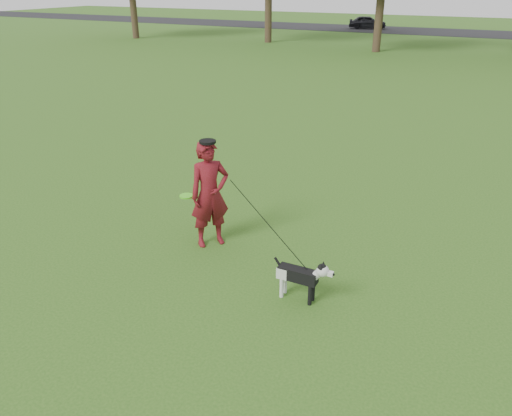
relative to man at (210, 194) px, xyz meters
The scene contains 6 objects.
ground 1.03m from the man, 17.09° to the right, with size 120.00×120.00×0.00m, color #285116.
road 39.87m from the man, 89.33° to the left, with size 120.00×7.00×0.02m, color black.
man is the anchor object (origin of this frame).
dog 2.22m from the man, 23.47° to the right, with size 0.89×0.18×0.67m.
car_left 40.64m from the man, 101.29° to the left, with size 1.30×3.23×1.10m, color black.
man_held_items 1.34m from the man, 19.99° to the right, with size 2.60×0.99×1.37m.
Camera 1 is at (3.54, -6.22, 4.12)m, focal length 35.00 mm.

